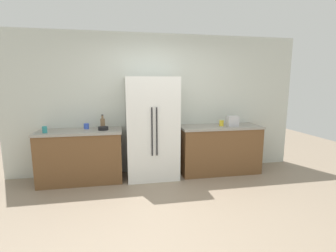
{
  "coord_description": "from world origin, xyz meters",
  "views": [
    {
      "loc": [
        -0.68,
        -2.8,
        1.68
      ],
      "look_at": [
        -0.06,
        0.45,
        1.12
      ],
      "focal_mm": 26.01,
      "sensor_mm": 36.0,
      "label": 1
    }
  ],
  "objects_px": {
    "cup_c": "(221,123)",
    "toaster": "(232,121)",
    "cup_b": "(86,126)",
    "bottle_a": "(103,123)",
    "cup_a": "(45,130)",
    "refrigerator": "(152,128)",
    "bowl_a": "(103,128)"
  },
  "relations": [
    {
      "from": "toaster",
      "to": "cup_c",
      "type": "xyz_separation_m",
      "value": [
        -0.2,
        0.05,
        -0.04
      ]
    },
    {
      "from": "cup_c",
      "to": "bottle_a",
      "type": "bearing_deg",
      "value": 176.35
    },
    {
      "from": "bottle_a",
      "to": "cup_c",
      "type": "distance_m",
      "value": 2.2
    },
    {
      "from": "refrigerator",
      "to": "toaster",
      "type": "bearing_deg",
      "value": -1.75
    },
    {
      "from": "toaster",
      "to": "refrigerator",
      "type": "bearing_deg",
      "value": 178.25
    },
    {
      "from": "cup_a",
      "to": "cup_c",
      "type": "distance_m",
      "value": 3.09
    },
    {
      "from": "cup_c",
      "to": "toaster",
      "type": "bearing_deg",
      "value": -15.04
    },
    {
      "from": "refrigerator",
      "to": "bottle_a",
      "type": "bearing_deg",
      "value": 170.43
    },
    {
      "from": "cup_b",
      "to": "bowl_a",
      "type": "xyz_separation_m",
      "value": [
        0.3,
        -0.18,
        -0.02
      ]
    },
    {
      "from": "bowl_a",
      "to": "cup_a",
      "type": "bearing_deg",
      "value": -174.26
    },
    {
      "from": "refrigerator",
      "to": "cup_b",
      "type": "bearing_deg",
      "value": 171.92
    },
    {
      "from": "bottle_a",
      "to": "cup_a",
      "type": "distance_m",
      "value": 0.93
    },
    {
      "from": "cup_b",
      "to": "cup_c",
      "type": "bearing_deg",
      "value": -3.63
    },
    {
      "from": "cup_b",
      "to": "cup_c",
      "type": "height_order",
      "value": "cup_c"
    },
    {
      "from": "refrigerator",
      "to": "bowl_a",
      "type": "height_order",
      "value": "refrigerator"
    },
    {
      "from": "refrigerator",
      "to": "bowl_a",
      "type": "distance_m",
      "value": 0.85
    },
    {
      "from": "toaster",
      "to": "cup_a",
      "type": "xyz_separation_m",
      "value": [
        -3.29,
        -0.06,
        -0.04
      ]
    },
    {
      "from": "bottle_a",
      "to": "bowl_a",
      "type": "distance_m",
      "value": 0.18
    },
    {
      "from": "toaster",
      "to": "cup_c",
      "type": "bearing_deg",
      "value": 164.96
    },
    {
      "from": "cup_a",
      "to": "cup_c",
      "type": "relative_size",
      "value": 1.02
    },
    {
      "from": "cup_c",
      "to": "bowl_a",
      "type": "height_order",
      "value": "cup_c"
    },
    {
      "from": "cup_a",
      "to": "toaster",
      "type": "bearing_deg",
      "value": 1.06
    },
    {
      "from": "refrigerator",
      "to": "bottle_a",
      "type": "distance_m",
      "value": 0.89
    },
    {
      "from": "refrigerator",
      "to": "cup_a",
      "type": "bearing_deg",
      "value": -176.51
    },
    {
      "from": "refrigerator",
      "to": "bottle_a",
      "type": "relative_size",
      "value": 7.27
    },
    {
      "from": "toaster",
      "to": "bottle_a",
      "type": "height_order",
      "value": "bottle_a"
    },
    {
      "from": "toaster",
      "to": "cup_b",
      "type": "xyz_separation_m",
      "value": [
        -2.68,
        0.21,
        -0.05
      ]
    },
    {
      "from": "toaster",
      "to": "bowl_a",
      "type": "xyz_separation_m",
      "value": [
        -2.38,
        0.03,
        -0.07
      ]
    },
    {
      "from": "cup_b",
      "to": "cup_c",
      "type": "relative_size",
      "value": 0.89
    },
    {
      "from": "cup_a",
      "to": "bowl_a",
      "type": "relative_size",
      "value": 0.63
    },
    {
      "from": "toaster",
      "to": "cup_b",
      "type": "height_order",
      "value": "toaster"
    },
    {
      "from": "cup_b",
      "to": "bowl_a",
      "type": "distance_m",
      "value": 0.35
    }
  ]
}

